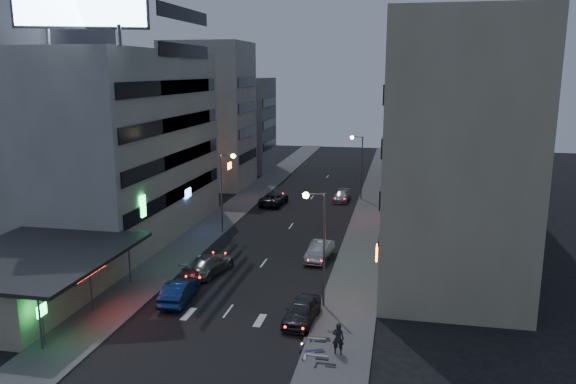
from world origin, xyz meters
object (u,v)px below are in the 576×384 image
(road_car_silver, at_px, (208,264))
(scooter_silver_a, at_px, (329,346))
(person, at_px, (338,338))
(parked_car_right_near, at_px, (302,311))
(scooter_blue, at_px, (323,340))
(road_car_blue, at_px, (179,291))
(scooter_black_b, at_px, (331,330))
(scooter_black_a, at_px, (337,356))
(parked_car_right_far, at_px, (342,196))
(parked_car_left, at_px, (274,198))
(parked_car_right_mid, at_px, (320,251))
(scooter_silver_b, at_px, (326,329))

(road_car_silver, distance_m, scooter_silver_a, 16.27)
(person, relative_size, scooter_silver_a, 0.91)
(parked_car_right_near, relative_size, person, 2.40)
(scooter_blue, bearing_deg, road_car_blue, 42.12)
(parked_car_right_near, xyz_separation_m, scooter_black_b, (2.18, -2.11, -0.09))
(scooter_silver_a, height_order, scooter_blue, scooter_silver_a)
(scooter_black_a, bearing_deg, scooter_blue, 32.68)
(parked_car_right_far, distance_m, scooter_black_b, 37.49)
(parked_car_left, bearing_deg, scooter_black_b, 112.73)
(person, bearing_deg, scooter_blue, -23.71)
(parked_car_right_mid, relative_size, person, 2.51)
(parked_car_right_near, distance_m, parked_car_right_mid, 12.51)
(parked_car_right_near, distance_m, parked_car_right_far, 35.24)
(road_car_silver, xyz_separation_m, scooter_black_a, (11.93, -12.42, -0.18))
(person, distance_m, scooter_black_a, 1.29)
(parked_car_left, bearing_deg, road_car_silver, 94.60)
(road_car_blue, relative_size, scooter_blue, 2.64)
(road_car_silver, distance_m, scooter_silver_b, 14.51)
(road_car_blue, bearing_deg, parked_car_left, -93.11)
(person, distance_m, scooter_silver_a, 0.68)
(scooter_silver_a, bearing_deg, scooter_silver_b, 13.51)
(parked_car_left, height_order, scooter_silver_a, parked_car_left)
(parked_car_right_near, height_order, scooter_black_a, parked_car_right_near)
(scooter_silver_a, bearing_deg, person, -46.12)
(scooter_blue, bearing_deg, road_car_silver, 21.96)
(parked_car_right_mid, height_order, scooter_silver_a, parked_car_right_mid)
(person, height_order, scooter_black_a, person)
(parked_car_left, relative_size, scooter_black_a, 3.26)
(parked_car_left, bearing_deg, scooter_silver_b, 112.28)
(scooter_silver_a, xyz_separation_m, scooter_black_b, (-0.21, 2.24, -0.08))
(parked_car_left, distance_m, road_car_silver, 24.49)
(road_car_silver, height_order, scooter_silver_b, road_car_silver)
(scooter_blue, bearing_deg, scooter_silver_b, -23.95)
(parked_car_right_near, xyz_separation_m, scooter_black_a, (2.91, -5.16, -0.12))
(parked_car_right_far, distance_m, scooter_black_a, 40.59)
(parked_car_right_far, height_order, scooter_black_a, parked_car_right_far)
(road_car_blue, bearing_deg, parked_car_right_mid, -130.80)
(parked_car_right_mid, xyz_separation_m, road_car_silver, (-8.33, -5.23, 0.04))
(scooter_silver_a, bearing_deg, parked_car_right_mid, 11.43)
(parked_car_left, distance_m, scooter_silver_a, 37.91)
(parked_car_right_near, bearing_deg, road_car_blue, 176.36)
(road_car_blue, distance_m, scooter_black_a, 13.77)
(parked_car_left, distance_m, person, 37.66)
(parked_car_left, xyz_separation_m, scooter_silver_b, (11.13, -34.01, -0.04))
(person, relative_size, scooter_blue, 1.06)
(parked_car_right_near, relative_size, road_car_silver, 0.80)
(scooter_silver_b, bearing_deg, scooter_black_b, -62.66)
(parked_car_left, relative_size, scooter_blue, 3.15)
(scooter_blue, relative_size, scooter_black_b, 0.98)
(parked_car_right_far, bearing_deg, scooter_black_b, -82.18)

